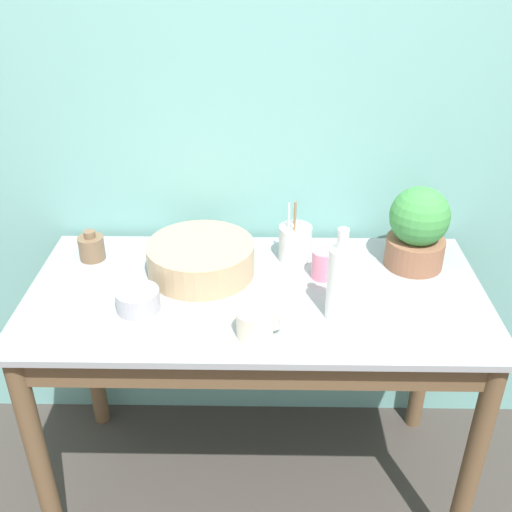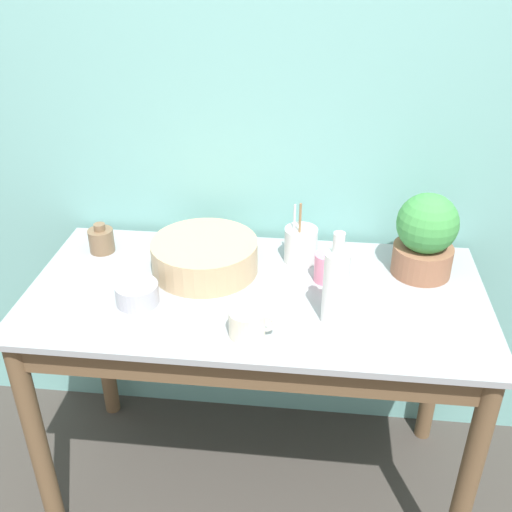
# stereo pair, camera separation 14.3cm
# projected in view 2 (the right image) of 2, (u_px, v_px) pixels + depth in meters

# --- Properties ---
(wall_back) EXTENTS (6.00, 0.05, 2.40)m
(wall_back) POSITION_uv_depth(u_px,v_px,m) (269.00, 130.00, 1.96)
(wall_back) COLOR #70ADA8
(wall_back) RESTS_ON ground_plane
(counter_table) EXTENTS (1.38, 0.68, 0.83)m
(counter_table) POSITION_uv_depth(u_px,v_px,m) (255.00, 338.00, 1.86)
(counter_table) COLOR brown
(counter_table) RESTS_ON ground_plane
(potted_plant) EXTENTS (0.19, 0.19, 0.27)m
(potted_plant) POSITION_uv_depth(u_px,v_px,m) (426.00, 236.00, 1.83)
(potted_plant) COLOR #8C5B42
(potted_plant) RESTS_ON counter_table
(bowl_wash_large) EXTENTS (0.33, 0.33, 0.10)m
(bowl_wash_large) POSITION_uv_depth(u_px,v_px,m) (205.00, 256.00, 1.88)
(bowl_wash_large) COLOR tan
(bowl_wash_large) RESTS_ON counter_table
(bottle_tall) EXTENTS (0.07, 0.07, 0.28)m
(bottle_tall) POSITION_uv_depth(u_px,v_px,m) (336.00, 286.00, 1.61)
(bottle_tall) COLOR white
(bottle_tall) RESTS_ON counter_table
(bottle_short) EXTENTS (0.08, 0.08, 0.10)m
(bottle_short) POSITION_uv_depth(u_px,v_px,m) (101.00, 240.00, 1.99)
(bottle_short) COLOR brown
(bottle_short) RESTS_ON counter_table
(mug_cream) EXTENTS (0.13, 0.10, 0.08)m
(mug_cream) POSITION_uv_depth(u_px,v_px,m) (246.00, 323.00, 1.60)
(mug_cream) COLOR beige
(mug_cream) RESTS_ON counter_table
(mug_pink) EXTENTS (0.11, 0.07, 0.09)m
(mug_pink) POSITION_uv_depth(u_px,v_px,m) (327.00, 268.00, 1.83)
(mug_pink) COLOR pink
(mug_pink) RESTS_ON counter_table
(bowl_small_steel) EXTENTS (0.12, 0.12, 0.06)m
(bowl_small_steel) POSITION_uv_depth(u_px,v_px,m) (137.00, 294.00, 1.73)
(bowl_small_steel) COLOR #A8A8B2
(bowl_small_steel) RESTS_ON counter_table
(utensil_cup) EXTENTS (0.11, 0.11, 0.22)m
(utensil_cup) POSITION_uv_depth(u_px,v_px,m) (301.00, 245.00, 1.93)
(utensil_cup) COLOR silver
(utensil_cup) RESTS_ON counter_table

